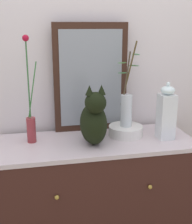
% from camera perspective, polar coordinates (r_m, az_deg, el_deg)
% --- Properties ---
extents(wall_back, '(4.40, 0.08, 2.60)m').
position_cam_1_polar(wall_back, '(2.01, -1.80, 7.20)').
color(wall_back, silver).
rests_on(wall_back, ground_plane).
extents(sideboard, '(1.19, 0.48, 0.94)m').
position_cam_1_polar(sideboard, '(2.04, 0.00, -17.87)').
color(sideboard, '#3D1F19').
rests_on(sideboard, ground_plane).
extents(mirror_leaning, '(0.47, 0.03, 0.69)m').
position_cam_1_polar(mirror_leaning, '(1.92, -1.00, 6.39)').
color(mirror_leaning, '#371F15').
rests_on(mirror_leaning, sideboard).
extents(cat_sitting, '(0.16, 0.42, 0.36)m').
position_cam_1_polar(cat_sitting, '(1.72, -0.45, -1.54)').
color(cat_sitting, black).
rests_on(cat_sitting, sideboard).
extents(vase_slim_green, '(0.08, 0.05, 0.62)m').
position_cam_1_polar(vase_slim_green, '(1.79, -12.25, -1.25)').
color(vase_slim_green, maroon).
rests_on(vase_slim_green, sideboard).
extents(bowl_porcelain, '(0.21, 0.21, 0.06)m').
position_cam_1_polar(bowl_porcelain, '(1.90, 5.64, -3.53)').
color(bowl_porcelain, white).
rests_on(bowl_porcelain, sideboard).
extents(vase_glass_clear, '(0.15, 0.13, 0.52)m').
position_cam_1_polar(vase_glass_clear, '(1.86, 5.78, 1.07)').
color(vase_glass_clear, silver).
rests_on(vase_glass_clear, bowl_porcelain).
extents(jar_lidded_porcelain, '(0.09, 0.09, 0.35)m').
position_cam_1_polar(jar_lidded_porcelain, '(1.86, 13.16, -0.22)').
color(jar_lidded_porcelain, white).
rests_on(jar_lidded_porcelain, sideboard).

